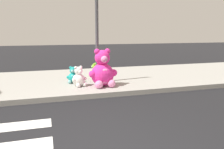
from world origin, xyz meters
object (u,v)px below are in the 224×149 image
at_px(plush_white, 79,78).
at_px(plush_teal, 73,76).
at_px(sign_pole, 97,32).
at_px(plush_lime, 94,71).
at_px(plush_pink_large, 103,71).

distance_m(plush_white, plush_teal, 0.54).
bearing_deg(sign_pole, plush_white, -150.85).
height_order(plush_white, plush_teal, plush_white).
bearing_deg(plush_teal, plush_lime, 42.57).
distance_m(sign_pole, plush_lime, 1.79).
bearing_deg(plush_pink_large, plush_lime, 87.59).
distance_m(plush_pink_large, plush_white, 0.79).
height_order(sign_pole, plush_teal, sign_pole).
distance_m(plush_teal, plush_lime, 1.25).
xyz_separation_m(plush_white, plush_lime, (0.80, 1.37, -0.05)).
relative_size(plush_pink_large, plush_teal, 2.10).
bearing_deg(plush_white, sign_pole, 29.15).
bearing_deg(plush_pink_large, plush_white, 164.72).
relative_size(sign_pole, plush_pink_large, 2.68).
bearing_deg(sign_pole, plush_pink_large, -86.06).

